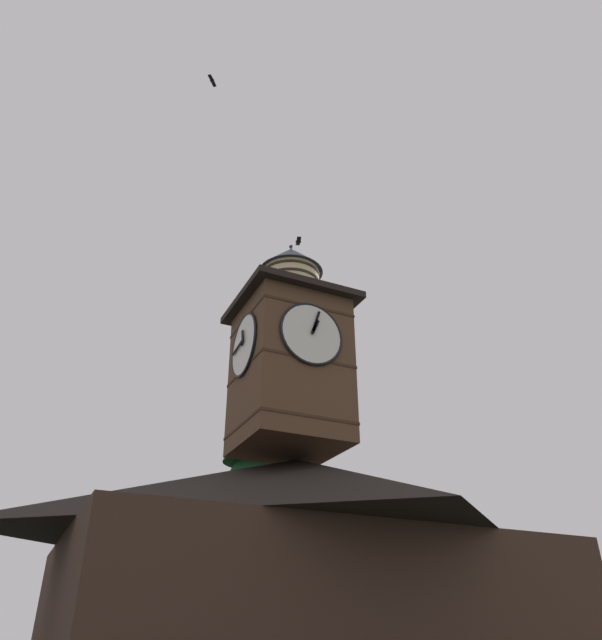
{
  "coord_description": "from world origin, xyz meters",
  "views": [
    {
      "loc": [
        7.67,
        17.47,
        1.32
      ],
      "look_at": [
        -0.69,
        -0.34,
        12.15
      ],
      "focal_mm": 33.45,
      "sensor_mm": 36.0,
      "label": 1
    }
  ],
  "objects_px": {
    "clock_tower": "(290,353)",
    "flying_bird_high": "(212,81)",
    "building_main": "(296,566)",
    "moon": "(222,535)",
    "flying_bird_low": "(298,242)",
    "pine_tree_behind": "(250,538)"
  },
  "relations": [
    {
      "from": "clock_tower",
      "to": "pine_tree_behind",
      "type": "height_order",
      "value": "clock_tower"
    },
    {
      "from": "building_main",
      "to": "moon",
      "type": "distance_m",
      "value": 41.56
    },
    {
      "from": "flying_bird_low",
      "to": "pine_tree_behind",
      "type": "bearing_deg",
      "value": -93.81
    },
    {
      "from": "pine_tree_behind",
      "to": "moon",
      "type": "distance_m",
      "value": 34.84
    },
    {
      "from": "clock_tower",
      "to": "flying_bird_low",
      "type": "distance_m",
      "value": 6.77
    },
    {
      "from": "flying_bird_high",
      "to": "building_main",
      "type": "bearing_deg",
      "value": -152.2
    },
    {
      "from": "building_main",
      "to": "moon",
      "type": "height_order",
      "value": "moon"
    },
    {
      "from": "moon",
      "to": "flying_bird_high",
      "type": "height_order",
      "value": "flying_bird_high"
    },
    {
      "from": "pine_tree_behind",
      "to": "flying_bird_low",
      "type": "xyz_separation_m",
      "value": [
        0.38,
        5.68,
        11.68
      ]
    },
    {
      "from": "clock_tower",
      "to": "building_main",
      "type": "bearing_deg",
      "value": -128.56
    },
    {
      "from": "clock_tower",
      "to": "moon",
      "type": "height_order",
      "value": "clock_tower"
    },
    {
      "from": "pine_tree_behind",
      "to": "flying_bird_high",
      "type": "xyz_separation_m",
      "value": [
        5.76,
        9.13,
        15.55
      ]
    },
    {
      "from": "clock_tower",
      "to": "flying_bird_high",
      "type": "bearing_deg",
      "value": 22.24
    },
    {
      "from": "clock_tower",
      "to": "flying_bird_high",
      "type": "relative_size",
      "value": 15.85
    },
    {
      "from": "clock_tower",
      "to": "flying_bird_low",
      "type": "relative_size",
      "value": 12.98
    },
    {
      "from": "moon",
      "to": "flying_bird_low",
      "type": "relative_size",
      "value": 3.29
    },
    {
      "from": "clock_tower",
      "to": "flying_bird_high",
      "type": "xyz_separation_m",
      "value": [
        4.25,
        1.74,
        10.32
      ]
    },
    {
      "from": "pine_tree_behind",
      "to": "flying_bird_high",
      "type": "distance_m",
      "value": 18.93
    },
    {
      "from": "clock_tower",
      "to": "moon",
      "type": "distance_m",
      "value": 41.93
    },
    {
      "from": "moon",
      "to": "flying_bird_high",
      "type": "xyz_separation_m",
      "value": [
        15.18,
        42.22,
        10.08
      ]
    },
    {
      "from": "flying_bird_high",
      "to": "clock_tower",
      "type": "bearing_deg",
      "value": -157.76
    },
    {
      "from": "building_main",
      "to": "moon",
      "type": "xyz_separation_m",
      "value": [
        -10.24,
        -39.61,
        7.3
      ]
    }
  ]
}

